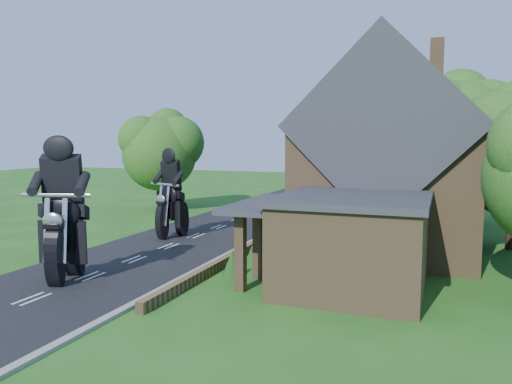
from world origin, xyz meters
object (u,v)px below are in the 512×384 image
(motorcycle_lead, at_px, (66,260))
(annex, at_px, (349,240))
(house, at_px, (389,162))
(motorcycle_follow, at_px, (172,225))
(garden_wall, at_px, (261,241))

(motorcycle_lead, bearing_deg, annex, -178.29)
(house, distance_m, motorcycle_follow, 12.03)
(house, bearing_deg, motorcycle_lead, -138.01)
(house, bearing_deg, annex, -95.24)
(annex, distance_m, motorcycle_follow, 12.31)
(garden_wall, relative_size, house, 2.15)
(annex, bearing_deg, garden_wall, 133.84)
(motorcycle_lead, bearing_deg, garden_wall, -132.98)
(house, height_order, motorcycle_follow, house)
(garden_wall, height_order, house, house)
(garden_wall, relative_size, motorcycle_lead, 12.24)
(house, bearing_deg, motorcycle_follow, -174.96)
(motorcycle_lead, relative_size, motorcycle_follow, 1.12)
(garden_wall, xyz_separation_m, motorcycle_lead, (-4.75, -8.85, 0.64))
(house, relative_size, motorcycle_lead, 5.70)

